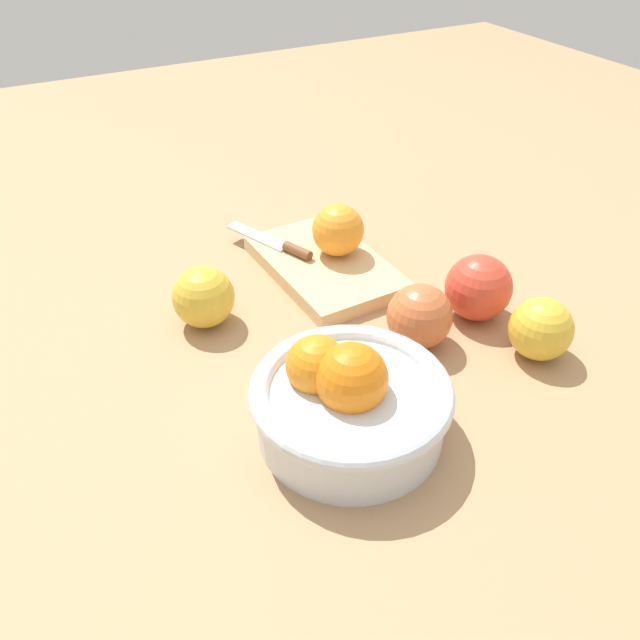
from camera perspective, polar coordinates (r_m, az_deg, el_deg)
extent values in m
plane|color=tan|center=(0.82, 3.29, 0.28)|extent=(2.40, 2.40, 0.00)
cylinder|color=silver|center=(0.65, 2.69, -8.05)|extent=(0.19, 0.19, 0.06)
torus|color=silver|center=(0.63, 2.76, -6.25)|extent=(0.20, 0.20, 0.02)
sphere|color=orange|center=(0.62, 2.78, -5.17)|extent=(0.07, 0.07, 0.07)
sphere|color=orange|center=(0.64, -0.29, -4.03)|extent=(0.06, 0.06, 0.06)
cube|color=#DBB77F|center=(0.90, 0.41, 4.79)|extent=(0.23, 0.15, 0.02)
sphere|color=orange|center=(0.89, 1.59, 7.91)|extent=(0.07, 0.07, 0.07)
cube|color=silver|center=(0.95, -5.50, 7.34)|extent=(0.11, 0.06, 0.00)
cylinder|color=brown|center=(0.90, -2.00, 6.10)|extent=(0.05, 0.03, 0.01)
sphere|color=#D6422D|center=(0.82, 13.77, 2.78)|extent=(0.08, 0.08, 0.08)
sphere|color=#CC6638|center=(0.76, 8.75, 0.32)|extent=(0.08, 0.08, 0.08)
sphere|color=gold|center=(0.78, 18.85, -0.76)|extent=(0.07, 0.07, 0.07)
sphere|color=gold|center=(0.80, -10.21, 2.00)|extent=(0.08, 0.08, 0.08)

